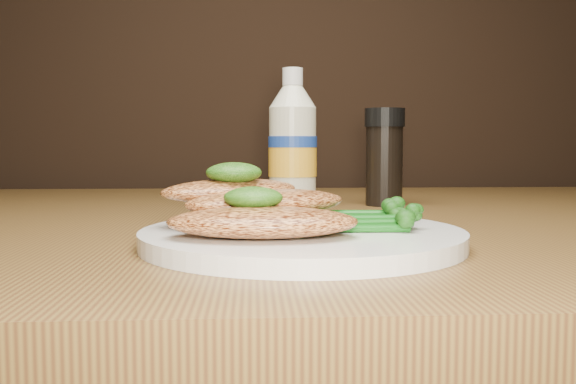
{
  "coord_description": "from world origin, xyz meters",
  "views": [
    {
      "loc": [
        -0.04,
        0.38,
        0.83
      ],
      "look_at": [
        -0.02,
        0.86,
        0.79
      ],
      "focal_mm": 38.86,
      "sensor_mm": 36.0,
      "label": 1
    }
  ],
  "objects": [
    {
      "name": "chicken_mid",
      "position": [
        -0.03,
        0.86,
        0.78
      ],
      "size": [
        0.15,
        0.11,
        0.02
      ],
      "primitive_type": "ellipsoid",
      "rotation": [
        0.0,
        0.0,
        0.43
      ],
      "color": "#D48343",
      "rests_on": "plate"
    },
    {
      "name": "plate",
      "position": [
        -0.01,
        0.84,
        0.76
      ],
      "size": [
        0.24,
        0.24,
        0.01
      ],
      "primitive_type": "cylinder",
      "color": "white",
      "rests_on": "dining_table"
    },
    {
      "name": "pepper_grinder",
      "position": [
        0.12,
        1.14,
        0.81
      ],
      "size": [
        0.06,
        0.06,
        0.12
      ],
      "primitive_type": null,
      "rotation": [
        0.0,
        0.0,
        -0.26
      ],
      "color": "black",
      "rests_on": "dining_table"
    },
    {
      "name": "pesto_front",
      "position": [
        -0.04,
        0.82,
        0.79
      ],
      "size": [
        0.05,
        0.05,
        0.02
      ],
      "primitive_type": "ellipsoid",
      "rotation": [
        0.0,
        0.0,
        -0.35
      ],
      "color": "black",
      "rests_on": "chicken_front"
    },
    {
      "name": "chicken_front",
      "position": [
        -0.04,
        0.8,
        0.77
      ],
      "size": [
        0.13,
        0.07,
        0.02
      ],
      "primitive_type": "ellipsoid",
      "rotation": [
        0.0,
        0.0,
        -0.02
      ],
      "color": "#D48343",
      "rests_on": "plate"
    },
    {
      "name": "mayo_bottle",
      "position": [
        0.0,
        1.14,
        0.83
      ],
      "size": [
        0.07,
        0.07,
        0.17
      ],
      "primitive_type": null,
      "rotation": [
        0.0,
        0.0,
        -0.25
      ],
      "color": "beige",
      "rests_on": "dining_table"
    },
    {
      "name": "broccolini_bundle",
      "position": [
        0.03,
        0.85,
        0.77
      ],
      "size": [
        0.14,
        0.11,
        0.02
      ],
      "primitive_type": null,
      "rotation": [
        0.0,
        0.0,
        -0.18
      ],
      "color": "#125613",
      "rests_on": "plate"
    },
    {
      "name": "pesto_back",
      "position": [
        -0.06,
        0.87,
        0.8
      ],
      "size": [
        0.05,
        0.04,
        0.02
      ],
      "primitive_type": "ellipsoid",
      "rotation": [
        0.0,
        0.0,
        0.1
      ],
      "color": "black",
      "rests_on": "chicken_back"
    },
    {
      "name": "chicken_back",
      "position": [
        -0.06,
        0.88,
        0.79
      ],
      "size": [
        0.13,
        0.12,
        0.02
      ],
      "primitive_type": "ellipsoid",
      "rotation": [
        0.0,
        0.0,
        0.59
      ],
      "color": "#D48343",
      "rests_on": "plate"
    }
  ]
}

